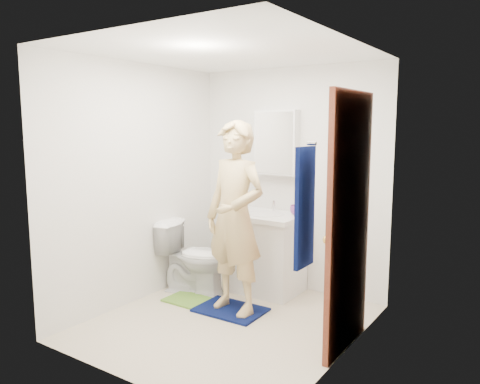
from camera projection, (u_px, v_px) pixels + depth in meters
name	position (u px, v px, depth m)	size (l,w,h in m)	color
floor	(228.00, 323.00, 4.27)	(2.20, 2.40, 0.02)	beige
ceiling	(226.00, 50.00, 3.93)	(2.20, 2.40, 0.02)	white
wall_back	(291.00, 179.00, 5.10)	(2.20, 0.02, 2.40)	silver
wall_front	(122.00, 214.00, 3.11)	(2.20, 0.02, 2.40)	silver
wall_left	(137.00, 184.00, 4.72)	(0.02, 2.40, 2.40)	silver
wall_right	(348.00, 204.00, 3.49)	(0.02, 2.40, 2.40)	silver
vanity_cabinet	(265.00, 255.00, 5.05)	(0.75, 0.55, 0.80)	white
countertop	(265.00, 216.00, 4.99)	(0.79, 0.59, 0.05)	white
sink_basin	(265.00, 215.00, 4.99)	(0.40, 0.40, 0.03)	white
faucet	(274.00, 206.00, 5.13)	(0.03, 0.03, 0.12)	silver
medicine_cabinet	(276.00, 143.00, 5.07)	(0.50, 0.12, 0.70)	white
mirror_panel	(274.00, 143.00, 5.02)	(0.46, 0.01, 0.66)	white
door	(349.00, 223.00, 3.67)	(0.05, 0.80, 2.05)	brown
door_knob	(327.00, 240.00, 3.43)	(0.07, 0.07, 0.07)	gold
towel	(305.00, 208.00, 3.06)	(0.03, 0.24, 0.80)	#071143
towel_hook	(312.00, 143.00, 2.98)	(0.02, 0.02, 0.06)	silver
toilet	(195.00, 257.00, 5.02)	(0.43, 0.75, 0.77)	white
bath_mat	(231.00, 310.00, 4.53)	(0.65, 0.46, 0.02)	#071143
green_rug	(187.00, 299.00, 4.81)	(0.41, 0.35, 0.02)	#5F8F2F
soap_dispenser	(242.00, 203.00, 5.13)	(0.08, 0.08, 0.18)	#C75C81
toothbrush_cup	(296.00, 210.00, 4.92)	(0.13, 0.13, 0.10)	#77397E
man	(235.00, 218.00, 4.37)	(0.66, 0.43, 1.81)	tan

